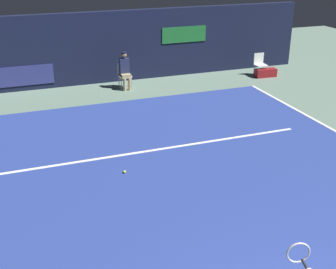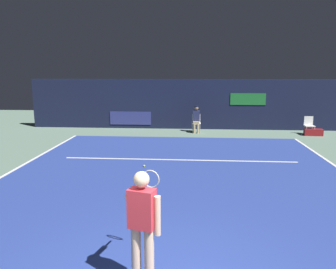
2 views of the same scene
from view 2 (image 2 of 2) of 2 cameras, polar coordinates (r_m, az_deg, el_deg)
name	(u,v)px [view 2 (image 2 of 2)]	position (r m, az deg, el deg)	size (l,w,h in m)	color
ground_plane	(176,180)	(9.53, 1.40, -7.83)	(31.94, 31.94, 0.00)	slate
court_surface	(176,180)	(9.53, 1.40, -7.79)	(10.26, 12.25, 0.01)	navy
line_sideline_right	(4,176)	(11.00, -26.25, -6.33)	(0.10, 12.25, 0.01)	white
line_service	(179,160)	(11.58, 1.93, -4.35)	(8.00, 0.10, 0.01)	white
back_wall	(184,104)	(17.69, 2.80, 5.19)	(16.35, 0.33, 2.60)	#141933
tennis_player	(143,222)	(4.81, -4.33, -14.69)	(0.51, 1.03, 1.73)	beige
line_judge_on_chair	(196,119)	(16.66, 4.84, 2.68)	(0.44, 0.53, 1.32)	white
courtside_chair_near	(309,124)	(17.43, 22.95, 1.61)	(0.45, 0.42, 0.88)	white
tennis_ball	(144,166)	(10.78, -4.09, -5.36)	(0.07, 0.07, 0.07)	#CCE033
equipment_bag	(313,132)	(17.31, 23.56, 0.35)	(0.84, 0.32, 0.32)	maroon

